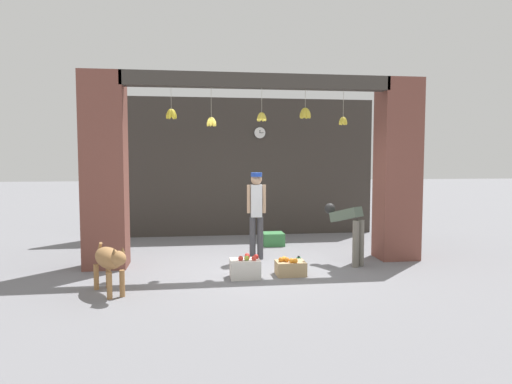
% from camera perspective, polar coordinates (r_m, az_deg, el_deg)
% --- Properties ---
extents(ground_plane, '(60.00, 60.00, 0.00)m').
position_cam_1_polar(ground_plane, '(7.89, 0.47, -9.27)').
color(ground_plane, slate).
extents(shop_back_wall, '(6.46, 0.12, 3.26)m').
position_cam_1_polar(shop_back_wall, '(10.90, -1.94, 3.13)').
color(shop_back_wall, '#38332D').
rests_on(shop_back_wall, ground_plane).
extents(shop_pillar_left, '(0.70, 0.60, 3.26)m').
position_cam_1_polar(shop_pillar_left, '(8.03, -18.39, 2.50)').
color(shop_pillar_left, brown).
rests_on(shop_pillar_left, ground_plane).
extents(shop_pillar_right, '(0.70, 0.60, 3.26)m').
position_cam_1_polar(shop_pillar_right, '(8.70, 17.26, 2.65)').
color(shop_pillar_right, brown).
rests_on(shop_pillar_right, ground_plane).
extents(storefront_awning, '(4.56, 0.27, 0.90)m').
position_cam_1_polar(storefront_awning, '(7.89, 0.35, 13.38)').
color(storefront_awning, '#3D3833').
extents(dog, '(0.63, 0.95, 0.69)m').
position_cam_1_polar(dog, '(6.55, -17.83, -8.08)').
color(dog, '#9E7042').
rests_on(dog, ground_plane).
extents(shopkeeper, '(0.34, 0.26, 1.58)m').
position_cam_1_polar(shopkeeper, '(8.27, 0.05, -2.13)').
color(shopkeeper, '#424247').
rests_on(shopkeeper, ground_plane).
extents(worker_stooping, '(0.55, 0.73, 1.04)m').
position_cam_1_polar(worker_stooping, '(8.06, 11.47, -4.08)').
color(worker_stooping, '#6B665B').
rests_on(worker_stooping, ground_plane).
extents(fruit_crate_oranges, '(0.46, 0.36, 0.29)m').
position_cam_1_polar(fruit_crate_oranges, '(7.31, 4.30, -9.40)').
color(fruit_crate_oranges, tan).
rests_on(fruit_crate_oranges, ground_plane).
extents(fruit_crate_apples, '(0.46, 0.36, 0.36)m').
position_cam_1_polar(fruit_crate_apples, '(7.12, -1.35, -9.48)').
color(fruit_crate_apples, silver).
rests_on(fruit_crate_apples, ground_plane).
extents(produce_box_green, '(0.44, 0.43, 0.27)m').
position_cam_1_polar(produce_box_green, '(9.71, 2.14, -5.89)').
color(produce_box_green, '#387A42').
rests_on(produce_box_green, ground_plane).
extents(water_bottle, '(0.07, 0.07, 0.23)m').
position_cam_1_polar(water_bottle, '(7.67, 5.35, -8.86)').
color(water_bottle, '#38934C').
rests_on(water_bottle, ground_plane).
extents(wall_clock, '(0.28, 0.03, 0.28)m').
position_cam_1_polar(wall_clock, '(10.89, 0.48, 7.41)').
color(wall_clock, black).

